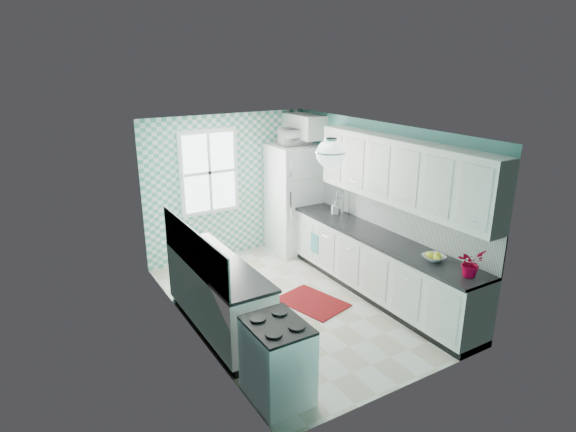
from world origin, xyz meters
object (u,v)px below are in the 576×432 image
sink (333,215)px  fruit_bowl (434,258)px  ceiling_light (331,153)px  stove (277,359)px  fridge (295,199)px  microwave (295,137)px  potted_plant (471,263)px

sink → fruit_bowl: size_ratio=2.06×
ceiling_light → fruit_bowl: bearing=-27.5°
ceiling_light → stove: 2.38m
fridge → sink: bearing=-88.5°
fridge → microwave: bearing=49.6°
potted_plant → microwave: (-0.09, 3.75, 0.98)m
stove → sink: (2.40, 2.36, 0.49)m
fruit_bowl → potted_plant: potted_plant is taller
fridge → sink: fridge is taller
sink → microwave: microwave is taller
stove → fridge: bearing=52.4°
ceiling_light → fridge: size_ratio=0.18×
fruit_bowl → sink: bearing=89.9°
sink → fruit_bowl: (-0.00, -2.16, 0.04)m
fridge → sink: size_ratio=3.47×
fruit_bowl → potted_plant: (0.00, -0.55, 0.13)m
ceiling_light → sink: ceiling_light is taller
ceiling_light → potted_plant: bearing=-44.3°
ceiling_light → microwave: bearing=66.7°
ceiling_light → microwave: 2.82m
ceiling_light → fruit_bowl: ceiling_light is taller
microwave → stove: bearing=59.2°
stove → potted_plant: size_ratio=2.53×
sink → fridge: bearing=94.3°
ceiling_light → potted_plant: 2.07m
fruit_bowl → fridge: bearing=91.6°
stove → sink: 3.40m
fridge → potted_plant: size_ratio=5.82×
ceiling_light → potted_plant: size_ratio=1.05×
ceiling_light → fridge: 3.11m
sink → fruit_bowl: sink is taller
microwave → fruit_bowl: bearing=95.1°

